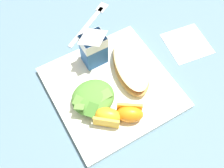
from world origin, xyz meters
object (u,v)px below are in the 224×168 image
Objects in this scene: green_salad_pile at (93,97)px; orange_wedge_front at (107,117)px; metal_fork at (91,20)px; white_plate at (112,88)px; orange_wedge_middle at (130,113)px; milk_carton at (94,46)px; paper_napkin at (187,43)px; cheesy_pizza_bread at (131,66)px.

green_salad_pile reaches higher than orange_wedge_front.
green_salad_pile reaches higher than metal_fork.
white_plate is 4.01× the size of orange_wedge_middle.
green_salad_pile is 0.12m from milk_carton.
milk_carton reaches higher than white_plate.
white_plate reaches higher than paper_napkin.
cheesy_pizza_bread reaches higher than white_plate.
milk_carton is 1.57× the size of orange_wedge_middle.
milk_carton reaches higher than green_salad_pile.
green_salad_pile is at bearing -166.67° from white_plate.
metal_fork is at bearing 65.80° from milk_carton.
orange_wedge_front is at bearing -163.31° from paper_napkin.
orange_wedge_front is at bearing 158.37° from orange_wedge_middle.
orange_wedge_middle is at bearing -102.31° from metal_fork.
orange_wedge_middle is (-0.07, -0.11, 0.00)m from cheesy_pizza_bread.
milk_carton reaches higher than paper_napkin.
metal_fork is at bearing 63.24° from green_salad_pile.
paper_napkin is (0.25, 0.11, -0.03)m from orange_wedge_middle.
milk_carton is (0.00, 0.09, 0.07)m from white_plate.
orange_wedge_middle is 0.28m from paper_napkin.
cheesy_pizza_bread is at bearing 15.40° from white_plate.
paper_napkin is (0.30, 0.09, -0.03)m from orange_wedge_front.
white_plate is at bearing -90.38° from milk_carton.
cheesy_pizza_bread is 0.21m from metal_fork.
metal_fork is (0.07, 0.31, -0.03)m from orange_wedge_middle.
orange_wedge_middle is (0.05, -0.02, 0.00)m from orange_wedge_front.
milk_carton is (-0.06, 0.07, 0.04)m from cheesy_pizza_bread.
white_plate is 2.55× the size of milk_carton.
cheesy_pizza_bread is 0.12m from green_salad_pile.
milk_carton is (0.06, 0.10, 0.04)m from green_salad_pile.
green_salad_pile is at bearing -120.03° from milk_carton.
green_salad_pile is 1.48× the size of orange_wedge_middle.
green_salad_pile reaches higher than cheesy_pizza_bread.
green_salad_pile is at bearing -116.76° from metal_fork.
orange_wedge_front is at bearing -111.26° from metal_fork.
paper_napkin is at bearing 0.69° from cheesy_pizza_bread.
green_salad_pile reaches higher than orange_wedge_middle.
green_salad_pile is 0.60× the size of metal_fork.
white_plate is 2.55× the size of paper_napkin.
white_plate is 0.09m from orange_wedge_front.
metal_fork is at bearing 74.57° from white_plate.
orange_wedge_front is 0.05m from orange_wedge_middle.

